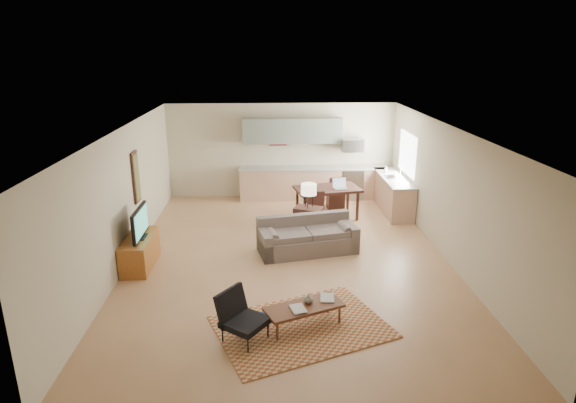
{
  "coord_description": "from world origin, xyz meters",
  "views": [
    {
      "loc": [
        -0.42,
        -9.14,
        4.18
      ],
      "look_at": [
        0.0,
        0.3,
        1.15
      ],
      "focal_mm": 30.0,
      "sensor_mm": 36.0,
      "label": 1
    }
  ],
  "objects_px": {
    "armchair": "(245,318)",
    "console_table": "(308,222)",
    "coffee_table": "(304,316)",
    "dining_table": "(327,203)",
    "sofa": "(308,235)",
    "tv_credenza": "(140,252)"
  },
  "relations": [
    {
      "from": "armchair",
      "to": "console_table",
      "type": "bearing_deg",
      "value": 19.06
    },
    {
      "from": "coffee_table",
      "to": "dining_table",
      "type": "bearing_deg",
      "value": 55.99
    },
    {
      "from": "armchair",
      "to": "coffee_table",
      "type": "bearing_deg",
      "value": -33.3
    },
    {
      "from": "sofa",
      "to": "tv_credenza",
      "type": "height_order",
      "value": "sofa"
    },
    {
      "from": "tv_credenza",
      "to": "console_table",
      "type": "distance_m",
      "value": 3.75
    },
    {
      "from": "sofa",
      "to": "console_table",
      "type": "bearing_deg",
      "value": 71.88
    },
    {
      "from": "coffee_table",
      "to": "console_table",
      "type": "distance_m",
      "value": 3.77
    },
    {
      "from": "console_table",
      "to": "tv_credenza",
      "type": "bearing_deg",
      "value": -135.35
    },
    {
      "from": "tv_credenza",
      "to": "dining_table",
      "type": "distance_m",
      "value": 4.86
    },
    {
      "from": "sofa",
      "to": "tv_credenza",
      "type": "distance_m",
      "value": 3.44
    },
    {
      "from": "sofa",
      "to": "coffee_table",
      "type": "height_order",
      "value": "sofa"
    },
    {
      "from": "sofa",
      "to": "dining_table",
      "type": "xyz_separation_m",
      "value": [
        0.67,
        2.11,
        0.03
      ]
    },
    {
      "from": "sofa",
      "to": "console_table",
      "type": "xyz_separation_m",
      "value": [
        0.09,
        0.84,
        -0.02
      ]
    },
    {
      "from": "sofa",
      "to": "armchair",
      "type": "distance_m",
      "value": 3.45
    },
    {
      "from": "coffee_table",
      "to": "console_table",
      "type": "height_order",
      "value": "console_table"
    },
    {
      "from": "armchair",
      "to": "tv_credenza",
      "type": "xyz_separation_m",
      "value": [
        -2.2,
        2.69,
        -0.08
      ]
    },
    {
      "from": "sofa",
      "to": "console_table",
      "type": "distance_m",
      "value": 0.85
    },
    {
      "from": "console_table",
      "to": "dining_table",
      "type": "height_order",
      "value": "dining_table"
    },
    {
      "from": "armchair",
      "to": "dining_table",
      "type": "relative_size",
      "value": 0.48
    },
    {
      "from": "armchair",
      "to": "tv_credenza",
      "type": "bearing_deg",
      "value": 75.75
    },
    {
      "from": "armchair",
      "to": "console_table",
      "type": "xyz_separation_m",
      "value": [
        1.28,
        4.08,
        -0.02
      ]
    },
    {
      "from": "coffee_table",
      "to": "armchair",
      "type": "distance_m",
      "value": 0.98
    }
  ]
}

